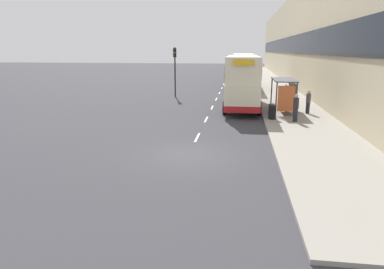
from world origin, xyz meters
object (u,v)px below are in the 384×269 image
object	(u,v)px
double_decker_bus_ahead	(243,71)
pedestrian_at_shelter	(308,102)
pedestrian_1	(286,93)
car_0	(240,73)
car_1	(238,69)
pedestrian_2	(296,108)
bus_shelter	(286,89)
litter_bin	(272,111)
double_decker_bus_near	(242,81)
traffic_light_far_kerb	(175,64)

from	to	relation	value
double_decker_bus_ahead	pedestrian_at_shelter	size ratio (longest dim) A/B	6.46
pedestrian_at_shelter	pedestrian_1	size ratio (longest dim) A/B	1.04
car_0	car_1	world-z (taller)	car_1
pedestrian_at_shelter	pedestrian_2	bearing A→B (deg)	-113.25
bus_shelter	pedestrian_1	bearing A→B (deg)	82.70
car_1	car_0	bearing A→B (deg)	-87.91
litter_bin	double_decker_bus_near	bearing A→B (deg)	110.96
pedestrian_at_shelter	pedestrian_1	xyz separation A→B (m)	(-0.99, 5.22, -0.03)
bus_shelter	double_decker_bus_near	xyz separation A→B (m)	(-3.30, 2.51, 0.41)
double_decker_bus_ahead	car_0	size ratio (longest dim) A/B	2.81
bus_shelter	car_0	distance (m)	32.84
bus_shelter	litter_bin	world-z (taller)	bus_shelter
double_decker_bus_near	litter_bin	size ratio (longest dim) A/B	10.28
car_1	pedestrian_at_shelter	bearing A→B (deg)	-83.15
bus_shelter	pedestrian_1	xyz separation A→B (m)	(0.63, 4.89, -0.89)
bus_shelter	car_1	xyz separation A→B (m)	(-3.92, 45.68, -0.98)
car_0	traffic_light_far_kerb	size ratio (longest dim) A/B	0.79
litter_bin	traffic_light_far_kerb	distance (m)	14.81
car_0	pedestrian_at_shelter	bearing A→B (deg)	-81.28
car_1	pedestrian_1	world-z (taller)	car_1
car_1	traffic_light_far_kerb	size ratio (longest dim) A/B	0.88
car_0	double_decker_bus_ahead	bearing A→B (deg)	-88.94
bus_shelter	pedestrian_at_shelter	world-z (taller)	bus_shelter
double_decker_bus_ahead	pedestrian_1	xyz separation A→B (m)	(3.78, -11.95, -1.30)
double_decker_bus_near	traffic_light_far_kerb	world-z (taller)	traffic_light_far_kerb
double_decker_bus_ahead	pedestrian_at_shelter	distance (m)	17.86
pedestrian_1	car_1	bearing A→B (deg)	96.36
bus_shelter	double_decker_bus_ahead	distance (m)	17.14
double_decker_bus_near	pedestrian_at_shelter	bearing A→B (deg)	-29.97
double_decker_bus_ahead	pedestrian_1	world-z (taller)	double_decker_bus_ahead
bus_shelter	pedestrian_2	xyz separation A→B (m)	(0.21, -3.58, -0.80)
double_decker_bus_near	pedestrian_1	distance (m)	4.77
litter_bin	traffic_light_far_kerb	bearing A→B (deg)	127.94
pedestrian_2	bus_shelter	bearing A→B (deg)	93.43
bus_shelter	pedestrian_at_shelter	bearing A→B (deg)	-11.42
car_1	double_decker_bus_near	bearing A→B (deg)	-89.18
double_decker_bus_ahead	traffic_light_far_kerb	xyz separation A→B (m)	(-7.02, -8.27, 1.10)
double_decker_bus_near	pedestrian_2	distance (m)	7.13
pedestrian_1	pedestrian_at_shelter	bearing A→B (deg)	-79.29
double_decker_bus_near	traffic_light_far_kerb	size ratio (longest dim) A/B	2.14
traffic_light_far_kerb	double_decker_bus_near	bearing A→B (deg)	-41.42
bus_shelter	car_1	world-z (taller)	bus_shelter
car_1	pedestrian_at_shelter	xyz separation A→B (m)	(5.53, -46.01, 0.13)
bus_shelter	pedestrian_1	size ratio (longest dim) A/B	2.54
double_decker_bus_near	traffic_light_far_kerb	xyz separation A→B (m)	(-6.88, 6.06, 1.11)
litter_bin	pedestrian_at_shelter	bearing A→B (deg)	42.37
car_1	pedestrian_at_shelter	world-z (taller)	pedestrian_at_shelter
double_decker_bus_near	pedestrian_1	bearing A→B (deg)	31.29
double_decker_bus_ahead	pedestrian_2	xyz separation A→B (m)	(3.36, -20.42, -1.21)
bus_shelter	pedestrian_at_shelter	xyz separation A→B (m)	(1.61, -0.33, -0.86)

